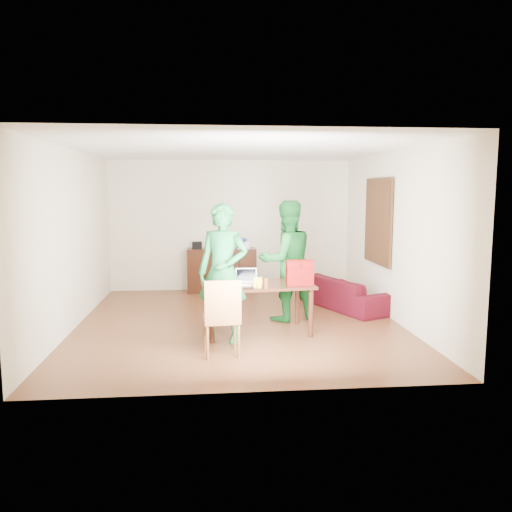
{
  "coord_description": "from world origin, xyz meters",
  "views": [
    {
      "loc": [
        -0.44,
        -7.68,
        2.07
      ],
      "look_at": [
        0.24,
        -0.38,
        1.11
      ],
      "focal_mm": 35.0,
      "sensor_mm": 36.0,
      "label": 1
    }
  ],
  "objects": [
    {
      "name": "person_near",
      "position": [
        -0.27,
        -0.94,
        0.96
      ],
      "size": [
        0.81,
        0.66,
        1.92
      ],
      "primitive_type": "imported",
      "rotation": [
        0.0,
        0.0,
        -0.32
      ],
      "color": "#15612D",
      "rests_on": "ground"
    },
    {
      "name": "person_far",
      "position": [
        0.78,
        0.14,
        0.96
      ],
      "size": [
        1.1,
        0.97,
        1.92
      ],
      "primitive_type": "imported",
      "rotation": [
        0.0,
        0.0,
        3.43
      ],
      "color": "#166323",
      "rests_on": "ground"
    },
    {
      "name": "bottle",
      "position": [
        0.32,
        -0.97,
        0.82
      ],
      "size": [
        0.06,
        0.06,
        0.17
      ],
      "primitive_type": "cylinder",
      "rotation": [
        0.0,
        0.0,
        0.05
      ],
      "color": "#5E2F15",
      "rests_on": "table"
    },
    {
      "name": "room",
      "position": [
        0.01,
        0.13,
        1.31
      ],
      "size": [
        5.2,
        5.7,
        2.9
      ],
      "color": "#492512",
      "rests_on": "ground"
    },
    {
      "name": "chair",
      "position": [
        -0.31,
        -1.54,
        0.29
      ],
      "size": [
        0.49,
        0.47,
        0.99
      ],
      "rotation": [
        0.0,
        0.0,
        0.09
      ],
      "color": "brown",
      "rests_on": "ground"
    },
    {
      "name": "sofa",
      "position": [
        1.95,
        0.84,
        0.27
      ],
      "size": [
        1.4,
        2.0,
        0.55
      ],
      "primitive_type": "imported",
      "rotation": [
        0.0,
        0.0,
        1.97
      ],
      "color": "#3A070E",
      "rests_on": "ground"
    },
    {
      "name": "red_bag",
      "position": [
        0.84,
        -0.7,
        0.88
      ],
      "size": [
        0.39,
        0.23,
        0.28
      ],
      "primitive_type": "cube",
      "rotation": [
        0.0,
        0.0,
        -0.03
      ],
      "color": "maroon",
      "rests_on": "table"
    },
    {
      "name": "table",
      "position": [
        0.24,
        -0.58,
        0.65
      ],
      "size": [
        1.65,
        1.03,
        0.74
      ],
      "rotation": [
        0.0,
        0.0,
        0.1
      ],
      "color": "black",
      "rests_on": "ground"
    },
    {
      "name": "laptop",
      "position": [
        0.08,
        -0.64,
        0.78
      ],
      "size": [
        0.32,
        0.23,
        0.22
      ],
      "rotation": [
        0.0,
        0.0,
        -0.04
      ],
      "color": "white",
      "rests_on": "table"
    },
    {
      "name": "bananas",
      "position": [
        0.21,
        -0.98,
        0.77
      ],
      "size": [
        0.18,
        0.12,
        0.06
      ],
      "primitive_type": null,
      "rotation": [
        0.0,
        0.0,
        -0.08
      ],
      "color": "yellow",
      "rests_on": "table"
    }
  ]
}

